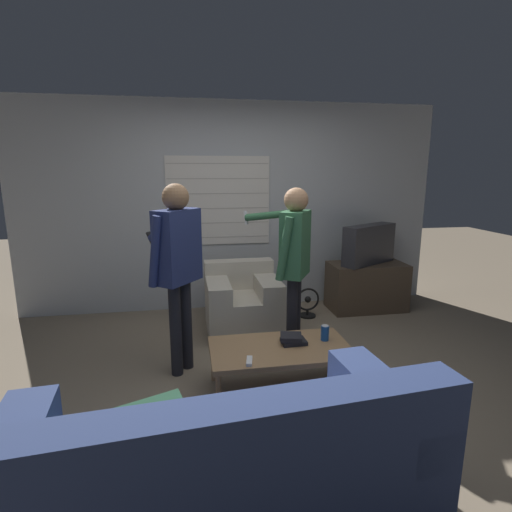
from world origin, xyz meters
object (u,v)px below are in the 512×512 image
Objects in this scene: person_right_standing at (294,253)px; soda_can at (325,333)px; tv at (369,244)px; coffee_table at (280,351)px; book_stack at (292,339)px; armchair_beige at (242,302)px; floor_fan at (308,304)px; couch_blue at (221,476)px; spare_remote at (249,361)px; person_left_standing at (177,256)px.

soda_can is at bearing -135.97° from person_right_standing.
person_right_standing is (-1.26, -1.11, 0.17)m from tv.
tv is 2.03m from soda_can.
book_stack reaches higher than coffee_table.
person_right_standing is at bearing 103.69° from soda_can.
armchair_beige is 0.87m from floor_fan.
couch_blue is 1.89× the size of coffee_table.
spare_remote is (-0.28, -0.21, 0.05)m from coffee_table.
couch_blue is at bearing -118.54° from book_stack.
tv reaches higher than coffee_table.
armchair_beige is at bearing 95.48° from spare_remote.
soda_can is (0.96, 1.27, 0.12)m from couch_blue.
person_left_standing is 1.37m from soda_can.
armchair_beige is 2.22× the size of floor_fan.
tv is (2.09, 2.91, 0.51)m from couch_blue.
book_stack is at bearing -77.34° from person_left_standing.
floor_fan is (0.60, 1.52, -0.25)m from book_stack.
coffee_table is at bearing -170.37° from soda_can.
coffee_table is 0.36m from spare_remote.
couch_blue is 1.33m from coffee_table.
couch_blue is 3.62m from tv.
armchair_beige is at bearing 94.93° from coffee_table.
person_left_standing is at bearing 160.26° from soda_can.
person_left_standing is 12.07× the size of spare_remote.
couch_blue is 2.64× the size of armchair_beige.
armchair_beige is (0.46, 2.54, -0.02)m from couch_blue.
person_left_standing is 1.07m from spare_remote.
couch_blue reaches higher than spare_remote.
person_right_standing is at bearing 60.07° from couch_blue.
tv is 5.89× the size of spare_remote.
person_right_standing is at bearing -45.02° from person_left_standing.
coffee_table is (0.12, -1.34, 0.04)m from armchair_beige.
book_stack reaches higher than floor_fan.
soda_can is 0.93× the size of spare_remote.
person_right_standing is 12.60× the size of soda_can.
coffee_table is (0.57, 1.20, 0.02)m from couch_blue.
tv is 1.69m from person_right_standing.
floor_fan is (0.33, 1.50, -0.28)m from soda_can.
floor_fan is (1.49, 1.08, -0.87)m from person_left_standing.
tv is at bearing 48.34° from coffee_table.
person_left_standing is at bearing 126.62° from person_right_standing.
person_left_standing is at bearing -1.12° from tv.
armchair_beige is 1.31m from person_left_standing.
couch_blue is at bearing 79.37° from armchair_beige.
soda_can reaches higher than spare_remote.
person_left_standing is 4.59× the size of floor_fan.
floor_fan is (0.45, 0.97, -0.84)m from person_right_standing.
soda_can reaches higher than floor_fan.
armchair_beige is 1.38m from soda_can.
couch_blue reaches higher than floor_fan.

